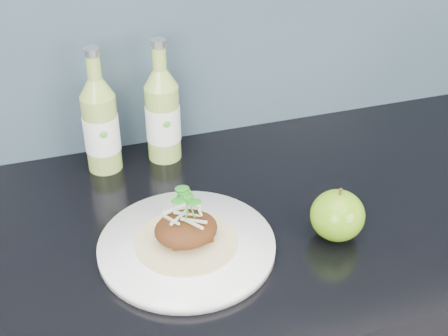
{
  "coord_description": "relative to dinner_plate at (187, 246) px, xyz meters",
  "views": [
    {
      "loc": [
        -0.21,
        0.91,
        1.54
      ],
      "look_at": [
        0.04,
        1.7,
        1.0
      ],
      "focal_mm": 50.0,
      "sensor_mm": 36.0,
      "label": 1
    }
  ],
  "objects": [
    {
      "name": "green_apple",
      "position": [
        0.24,
        -0.04,
        0.03
      ],
      "size": [
        0.11,
        0.11,
        0.09
      ],
      "rotation": [
        0.0,
        0.0,
        0.32
      ],
      "color": "#55810E",
      "rests_on": "kitchen_counter"
    },
    {
      "name": "dinner_plate",
      "position": [
        0.0,
        0.0,
        0.0
      ],
      "size": [
        0.35,
        0.35,
        0.02
      ],
      "color": "white",
      "rests_on": "kitchen_counter"
    },
    {
      "name": "cider_bottle_left",
      "position": [
        -0.08,
        0.28,
        0.08
      ],
      "size": [
        0.08,
        0.08,
        0.24
      ],
      "rotation": [
        0.0,
        0.0,
        0.21
      ],
      "color": "#8DAB47",
      "rests_on": "kitchen_counter"
    },
    {
      "name": "pork_taco",
      "position": [
        -0.0,
        0.0,
        0.04
      ],
      "size": [
        0.16,
        0.16,
        0.1
      ],
      "color": "tan",
      "rests_on": "dinner_plate"
    },
    {
      "name": "cider_bottle_right",
      "position": [
        0.03,
        0.28,
        0.08
      ],
      "size": [
        0.07,
        0.07,
        0.24
      ],
      "rotation": [
        0.0,
        0.0,
        0.04
      ],
      "color": "#91B149",
      "rests_on": "kitchen_counter"
    }
  ]
}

